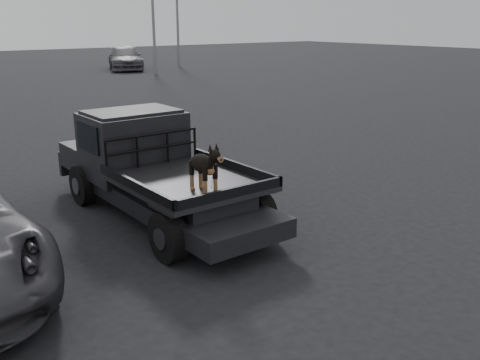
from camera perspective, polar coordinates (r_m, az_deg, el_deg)
ground at (r=8.38m, az=0.85°, el=-7.15°), size 120.00×120.00×0.00m
flatbed_ute at (r=9.59m, az=-8.51°, el=-1.28°), size 2.00×5.40×0.92m
ute_cab at (r=10.18m, az=-11.36°, el=4.87°), size 1.72×1.30×0.88m
headache_rack at (r=9.56m, az=-9.29°, el=3.21°), size 1.80×0.08×0.55m
dog at (r=7.93m, az=-3.94°, el=1.31°), size 0.32×0.60×0.74m
distant_car_b at (r=39.43m, az=-12.15°, el=12.56°), size 3.96×5.75×1.55m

